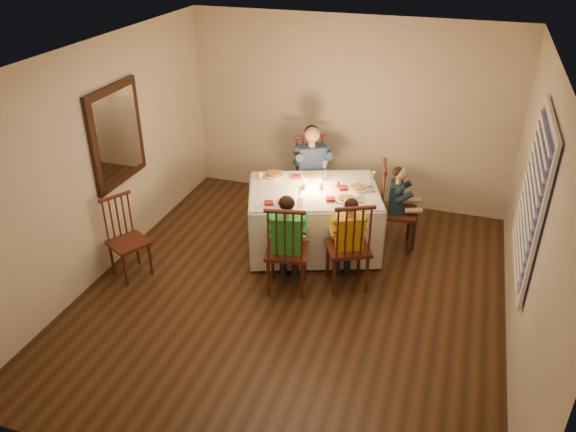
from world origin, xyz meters
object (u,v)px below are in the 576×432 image
(child_yellow, at_px, (346,284))
(chair_near_right, at_px, (346,284))
(chair_near_left, at_px, (287,288))
(adult, at_px, (311,215))
(child_green, at_px, (287,288))
(chair_extra, at_px, (134,274))
(serving_bowl, at_px, (274,176))
(chair_adult, at_px, (311,215))
(child_teal, at_px, (393,245))
(dining_table, at_px, (314,207))
(chair_end, at_px, (393,245))

(child_yellow, bearing_deg, chair_near_right, 180.00)
(chair_near_left, xyz_separation_m, adult, (-0.22, 1.73, 0.00))
(chair_near_left, distance_m, child_green, 0.00)
(chair_extra, height_order, child_yellow, child_yellow)
(chair_near_left, xyz_separation_m, serving_bowl, (-0.53, 1.09, 0.84))
(chair_adult, bearing_deg, chair_extra, -155.03)
(chair_extra, relative_size, adult, 0.75)
(adult, distance_m, child_teal, 1.31)
(dining_table, bearing_deg, child_green, -112.41)
(dining_table, distance_m, chair_adult, 1.03)
(child_yellow, distance_m, child_teal, 1.08)
(chair_adult, distance_m, chair_near_left, 1.75)
(chair_near_right, relative_size, child_green, 0.94)
(child_teal, height_order, serving_bowl, serving_bowl)
(chair_end, bearing_deg, adult, 59.72)
(chair_end, distance_m, child_teal, 0.00)
(serving_bowl, bearing_deg, child_green, -64.19)
(child_yellow, xyz_separation_m, child_teal, (0.39, 1.01, 0.00))
(dining_table, xyz_separation_m, chair_extra, (-1.84, -1.23, -0.58))
(adult, xyz_separation_m, child_teal, (1.23, -0.45, 0.00))
(dining_table, height_order, chair_near_right, dining_table)
(chair_near_right, relative_size, adult, 0.85)
(serving_bowl, bearing_deg, child_teal, 7.17)
(chair_adult, xyz_separation_m, child_teal, (1.23, -0.45, 0.00))
(chair_adult, bearing_deg, adult, -131.34)
(dining_table, height_order, child_teal, dining_table)
(chair_adult, bearing_deg, child_green, -110.06)
(chair_adult, xyz_separation_m, serving_bowl, (-0.31, -0.64, 0.84))
(chair_near_right, relative_size, chair_end, 1.00)
(chair_near_left, distance_m, child_teal, 1.63)
(chair_near_right, bearing_deg, chair_near_left, -2.10)
(chair_near_left, distance_m, chair_near_right, 0.68)
(dining_table, bearing_deg, serving_bowl, 143.83)
(child_yellow, distance_m, serving_bowl, 1.64)
(chair_near_left, height_order, child_yellow, child_yellow)
(chair_adult, xyz_separation_m, chair_end, (1.23, -0.45, 0.00))
(chair_extra, xyz_separation_m, child_teal, (2.81, 1.59, 0.00))
(adult, bearing_deg, child_teal, -47.43)
(chair_near_right, bearing_deg, chair_end, -137.26)
(chair_adult, relative_size, chair_near_right, 1.00)
(chair_near_left, distance_m, chair_extra, 1.82)
(chair_near_left, bearing_deg, chair_end, -140.17)
(chair_adult, bearing_deg, child_yellow, -87.38)
(child_green, height_order, child_teal, child_green)
(child_teal, bearing_deg, chair_adult, 59.72)
(chair_near_right, height_order, child_teal, chair_near_right)
(dining_table, bearing_deg, adult, 87.84)
(chair_adult, height_order, chair_end, same)
(chair_extra, height_order, serving_bowl, serving_bowl)
(chair_extra, distance_m, serving_bowl, 2.07)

